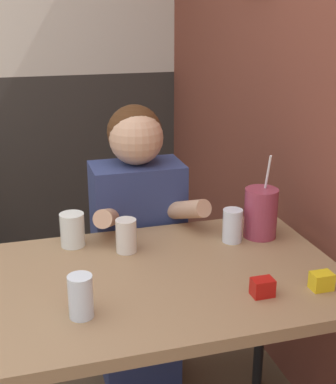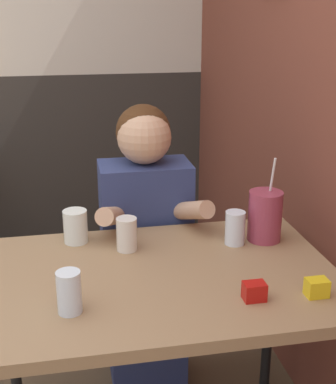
{
  "view_description": "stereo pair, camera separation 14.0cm",
  "coord_description": "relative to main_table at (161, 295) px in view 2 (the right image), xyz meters",
  "views": [
    {
      "loc": [
        0.46,
        -0.98,
        1.5
      ],
      "look_at": [
        0.89,
        0.53,
        0.95
      ],
      "focal_mm": 50.0,
      "sensor_mm": 36.0,
      "label": 1
    },
    {
      "loc": [
        0.59,
        -1.01,
        1.5
      ],
      "look_at": [
        0.89,
        0.53,
        0.95
      ],
      "focal_mm": 50.0,
      "sensor_mm": 36.0,
      "label": 2
    }
  ],
  "objects": [
    {
      "name": "brick_wall_right",
      "position": [
        0.66,
        0.81,
        0.67
      ],
      "size": [
        0.08,
        4.38,
        2.7
      ],
      "color": "brown",
      "rests_on": "ground_plane"
    },
    {
      "name": "main_table",
      "position": [
        0.0,
        0.0,
        0.0
      ],
      "size": [
        1.06,
        0.72,
        0.75
      ],
      "color": "#93704C",
      "rests_on": "ground_plane"
    },
    {
      "name": "person_seated",
      "position": [
        0.03,
        0.48,
        -0.07
      ],
      "size": [
        0.42,
        0.4,
        1.17
      ],
      "color": "navy",
      "rests_on": "ground_plane"
    },
    {
      "name": "cocktail_pitcher",
      "position": [
        0.39,
        0.18,
        0.16
      ],
      "size": [
        0.11,
        0.11,
        0.29
      ],
      "color": "#99384C",
      "rests_on": "main_table"
    },
    {
      "name": "glass_near_pitcher",
      "position": [
        0.28,
        0.16,
        0.13
      ],
      "size": [
        0.07,
        0.07,
        0.11
      ],
      "color": "silver",
      "rests_on": "main_table"
    },
    {
      "name": "glass_center",
      "position": [
        -0.24,
        0.28,
        0.13
      ],
      "size": [
        0.08,
        0.08,
        0.11
      ],
      "color": "silver",
      "rests_on": "main_table"
    },
    {
      "name": "glass_far_side",
      "position": [
        -0.08,
        0.18,
        0.13
      ],
      "size": [
        0.07,
        0.07,
        0.11
      ],
      "color": "silver",
      "rests_on": "main_table"
    },
    {
      "name": "glass_by_brick",
      "position": [
        -0.27,
        -0.16,
        0.13
      ],
      "size": [
        0.06,
        0.06,
        0.11
      ],
      "color": "silver",
      "rests_on": "main_table"
    },
    {
      "name": "condiment_ketchup",
      "position": [
        0.22,
        -0.19,
        0.1
      ],
      "size": [
        0.06,
        0.04,
        0.05
      ],
      "color": "#B7140F",
      "rests_on": "main_table"
    },
    {
      "name": "condiment_mustard",
      "position": [
        0.4,
        -0.21,
        0.1
      ],
      "size": [
        0.06,
        0.04,
        0.05
      ],
      "color": "yellow",
      "rests_on": "main_table"
    }
  ]
}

